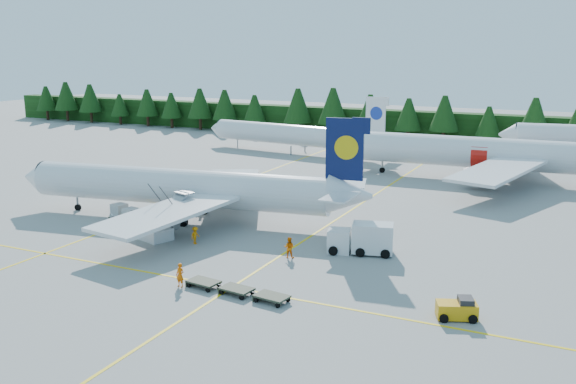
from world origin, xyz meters
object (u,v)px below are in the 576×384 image
at_px(airliner_navy, 172,187).
at_px(airliner_red, 476,153).
at_px(service_truck, 361,238).
at_px(airstairs, 154,229).
at_px(baggage_tug, 458,309).

distance_m(airliner_navy, airliner_red, 45.10).
xyz_separation_m(airliner_navy, service_truck, (22.99, -2.82, -2.12)).
bearing_deg(airliner_navy, airliner_red, 45.42).
bearing_deg(airstairs, service_truck, 29.56).
bearing_deg(service_truck, airliner_red, 70.15).
bearing_deg(airliner_red, service_truck, -97.13).
height_order(airliner_navy, airliner_red, airliner_red).
height_order(airstairs, baggage_tug, airstairs).
xyz_separation_m(airliner_red, baggage_tug, (7.55, -50.33, -3.18)).
distance_m(airstairs, service_truck, 20.84).
bearing_deg(airstairs, airliner_red, 79.36).
distance_m(airliner_navy, baggage_tug, 36.83).
relative_size(airstairs, service_truck, 1.09).
xyz_separation_m(airliner_navy, baggage_tug, (34.03, -13.82, -2.82)).
height_order(airliner_red, airstairs, airliner_red).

